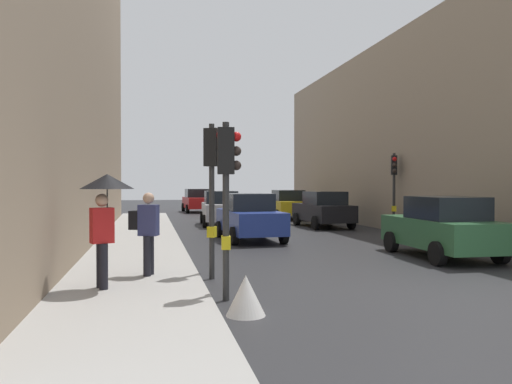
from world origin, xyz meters
TOP-DOWN VIEW (x-y plane):
  - ground_plane at (0.00, 0.00)m, footprint 120.00×120.00m
  - sidewalk_kerb at (-6.22, 6.00)m, footprint 2.83×40.00m
  - building_facade_right at (10.81, 13.98)m, footprint 12.00×27.60m
  - traffic_light_near_left at (-4.48, 0.44)m, footprint 0.44×0.27m
  - traffic_light_near_right at (-4.49, 2.54)m, footprint 0.45×0.36m
  - traffic_light_mid_street at (4.50, 11.40)m, footprint 0.33×0.45m
  - car_yellow_taxi at (2.35, 20.88)m, footprint 2.08×4.23m
  - car_blue_van at (-2.18, 9.97)m, footprint 2.18×4.28m
  - car_silver_hatchback at (-2.27, 17.04)m, footprint 2.19×4.29m
  - car_dark_suv at (2.50, 14.85)m, footprint 2.15×4.27m
  - car_red_sedan at (-2.36, 29.44)m, footprint 2.18×4.28m
  - car_green_estate at (2.35, 4.36)m, footprint 2.12×4.25m
  - pedestrian_with_umbrella at (-6.67, 1.23)m, footprint 1.00×1.00m
  - pedestrian_with_grey_backpack at (-5.92, 2.43)m, footprint 0.66×0.45m
  - warning_sign_triangle at (-4.35, -0.64)m, footprint 0.64×0.64m

SIDE VIEW (x-z plane):
  - ground_plane at x=0.00m, z-range 0.00..0.00m
  - sidewalk_kerb at x=-6.22m, z-range 0.00..0.16m
  - warning_sign_triangle at x=-4.35m, z-range 0.00..0.65m
  - car_yellow_taxi at x=2.35m, z-range 0.00..1.76m
  - car_blue_van at x=-2.18m, z-range 0.00..1.76m
  - car_silver_hatchback at x=-2.27m, z-range 0.00..1.76m
  - car_dark_suv at x=2.50m, z-range 0.00..1.76m
  - car_red_sedan at x=-2.36m, z-range 0.00..1.76m
  - car_green_estate at x=2.35m, z-range 0.00..1.76m
  - pedestrian_with_grey_backpack at x=-5.92m, z-range 0.28..2.05m
  - pedestrian_with_umbrella at x=-6.67m, z-range 0.77..2.91m
  - traffic_light_near_left at x=-4.48m, z-range 0.61..3.84m
  - traffic_light_near_right at x=-4.49m, z-range 0.66..4.10m
  - traffic_light_mid_street at x=4.50m, z-range 0.66..4.12m
  - building_facade_right at x=10.81m, z-range 0.00..8.89m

